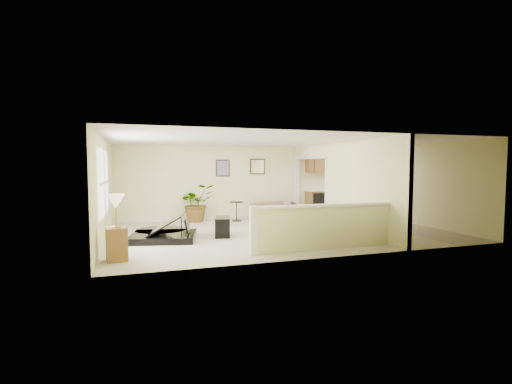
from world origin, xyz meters
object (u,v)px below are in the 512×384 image
object	(u,v)px
piano	(161,215)
accent_table	(236,209)
small_plant	(294,211)
lamp_stand	(116,233)
loveseat	(272,211)
piano_bench	(223,227)
palm_plant	(196,203)

from	to	relation	value
piano	accent_table	xyz separation A→B (m)	(2.56, 2.37, -0.20)
piano	small_plant	world-z (taller)	piano
small_plant	lamp_stand	size ratio (longest dim) A/B	0.44
piano	loveseat	distance (m)	4.48
piano_bench	lamp_stand	world-z (taller)	lamp_stand
piano_bench	loveseat	world-z (taller)	loveseat
piano	lamp_stand	xyz separation A→B (m)	(-0.95, -1.94, -0.07)
accent_table	lamp_stand	bearing A→B (deg)	-129.11
piano	accent_table	world-z (taller)	piano
loveseat	accent_table	bearing A→B (deg)	159.17
piano_bench	accent_table	distance (m)	2.67
accent_table	small_plant	size ratio (longest dim) A/B	1.13
loveseat	small_plant	size ratio (longest dim) A/B	2.77
piano	palm_plant	bearing A→B (deg)	76.99
small_plant	lamp_stand	distance (m)	7.12
piano_bench	palm_plant	bearing A→B (deg)	95.24
small_plant	lamp_stand	world-z (taller)	lamp_stand
loveseat	accent_table	distance (m)	1.26
palm_plant	piano	bearing A→B (deg)	-115.51
palm_plant	lamp_stand	xyz separation A→B (m)	(-2.23, -4.64, -0.06)
piano_bench	accent_table	world-z (taller)	accent_table
loveseat	lamp_stand	size ratio (longest dim) A/B	1.23
loveseat	palm_plant	world-z (taller)	palm_plant
piano	palm_plant	xyz separation A→B (m)	(1.29, 2.69, -0.01)
piano	small_plant	xyz separation A→B (m)	(4.65, 2.45, -0.37)
piano_bench	palm_plant	world-z (taller)	palm_plant
palm_plant	loveseat	bearing A→B (deg)	-8.27
loveseat	lamp_stand	world-z (taller)	lamp_stand
loveseat	palm_plant	size ratio (longest dim) A/B	1.16
piano	piano_bench	distance (m)	1.59
loveseat	palm_plant	xyz separation A→B (m)	(-2.52, 0.37, 0.31)
accent_table	palm_plant	distance (m)	1.33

